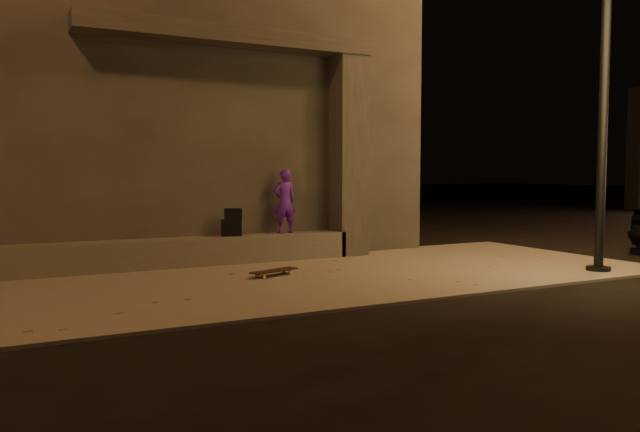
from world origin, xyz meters
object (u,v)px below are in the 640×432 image
column (348,157)px  skateboarder (284,201)px  skateboard (274,271)px  backpack (231,226)px

column → skateboarder: (-1.28, 0.00, -0.79)m
column → skateboard: column is taller
column → skateboarder: 1.50m
column → backpack: 2.55m
backpack → skateboard: size_ratio=0.58×
skateboarder → column: bearing=-179.2°
skateboarder → backpack: (-0.97, 0.00, -0.40)m
column → backpack: (-2.25, 0.00, -1.19)m
column → skateboard: 3.19m
skateboarder → backpack: 1.05m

